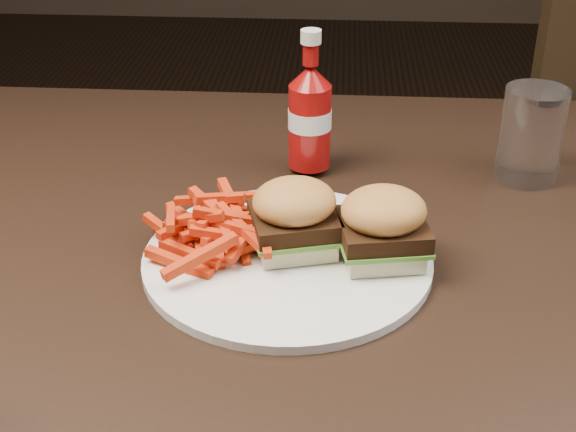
# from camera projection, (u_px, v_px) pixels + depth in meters

# --- Properties ---
(dining_table) EXTENTS (1.20, 0.80, 0.04)m
(dining_table) POSITION_uv_depth(u_px,v_px,m) (347.00, 241.00, 0.90)
(dining_table) COLOR black
(dining_table) RESTS_ON ground
(chair_far) EXTENTS (0.54, 0.54, 0.04)m
(chair_far) POSITION_uv_depth(u_px,v_px,m) (570.00, 205.00, 1.59)
(chair_far) COLOR black
(chair_far) RESTS_ON ground
(plate) EXTENTS (0.29, 0.29, 0.01)m
(plate) POSITION_uv_depth(u_px,v_px,m) (287.00, 259.00, 0.82)
(plate) COLOR white
(plate) RESTS_ON dining_table
(sandwich_half_a) EXTENTS (0.09, 0.09, 0.02)m
(sandwich_half_a) POSITION_uv_depth(u_px,v_px,m) (294.00, 240.00, 0.82)
(sandwich_half_a) COLOR beige
(sandwich_half_a) RESTS_ON plate
(sandwich_half_b) EXTENTS (0.09, 0.08, 0.02)m
(sandwich_half_b) POSITION_uv_depth(u_px,v_px,m) (381.00, 249.00, 0.80)
(sandwich_half_b) COLOR beige
(sandwich_half_b) RESTS_ON plate
(fries_pile) EXTENTS (0.15, 0.15, 0.05)m
(fries_pile) POSITION_uv_depth(u_px,v_px,m) (218.00, 230.00, 0.82)
(fries_pile) COLOR #C31F00
(fries_pile) RESTS_ON plate
(ketchup_bottle) EXTENTS (0.06, 0.06, 0.10)m
(ketchup_bottle) POSITION_uv_depth(u_px,v_px,m) (310.00, 126.00, 0.98)
(ketchup_bottle) COLOR maroon
(ketchup_bottle) RESTS_ON dining_table
(tumbler) EXTENTS (0.09, 0.09, 0.12)m
(tumbler) POSITION_uv_depth(u_px,v_px,m) (531.00, 136.00, 0.96)
(tumbler) COLOR white
(tumbler) RESTS_ON dining_table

